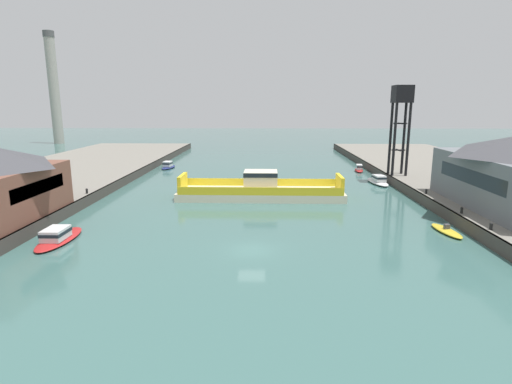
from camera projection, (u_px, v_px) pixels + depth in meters
name	position (u px, v px, depth m)	size (l,w,h in m)	color
ground_plane	(252.00, 250.00, 37.21)	(400.00, 400.00, 0.00)	#3D6660
quay_left	(4.00, 194.00, 57.49)	(28.00, 140.00, 1.41)	gray
chain_ferry	(261.00, 190.00, 57.98)	(23.44, 6.97, 3.89)	beige
moored_boat_near_left	(446.00, 231.00, 42.25)	(2.16, 5.39, 0.93)	yellow
moored_boat_near_right	(359.00, 169.00, 81.40)	(2.28, 5.45, 1.42)	red
moored_boat_mid_left	(378.00, 180.00, 68.48)	(3.04, 7.79, 1.54)	white
moored_boat_mid_right	(58.00, 236.00, 39.42)	(2.71, 7.77, 1.45)	red
moored_boat_far_left	(168.00, 166.00, 85.21)	(2.73, 6.08, 1.52)	navy
crane_tower	(402.00, 107.00, 66.89)	(2.93, 2.93, 14.78)	black
bollard_left_mid	(23.00, 221.00, 40.13)	(0.32, 0.32, 0.71)	black
bollard_right_mid	(491.00, 226.00, 38.57)	(0.32, 0.32, 0.71)	black
bollard_left_aft	(55.00, 206.00, 46.09)	(0.32, 0.32, 0.71)	black
bollard_right_aft	(462.00, 210.00, 44.38)	(0.32, 0.32, 0.71)	black
bollard_left_far	(87.00, 191.00, 54.35)	(0.32, 0.32, 0.71)	black
bollard_right_far	(426.00, 191.00, 54.19)	(0.32, 0.32, 0.71)	black
smokestack_distant_a	(54.00, 85.00, 136.82)	(3.55, 3.55, 36.90)	#9E998E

